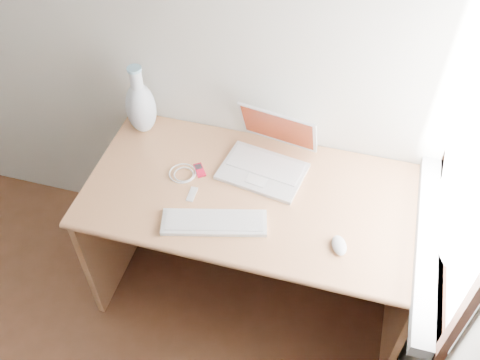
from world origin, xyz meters
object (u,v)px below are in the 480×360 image
(external_keyboard, at_px, (214,222))
(vase, at_px, (141,106))
(laptop, at_px, (265,156))
(desk, at_px, (258,211))

(external_keyboard, distance_m, vase, 0.69)
(laptop, height_order, vase, vase)
(laptop, relative_size, external_keyboard, 0.89)
(external_keyboard, bearing_deg, vase, 122.64)
(desk, bearing_deg, laptop, 87.52)
(desk, bearing_deg, external_keyboard, -111.85)
(desk, xyz_separation_m, laptop, (0.00, 0.09, 0.28))
(desk, relative_size, external_keyboard, 3.27)
(desk, bearing_deg, vase, 164.87)
(desk, height_order, external_keyboard, external_keyboard)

